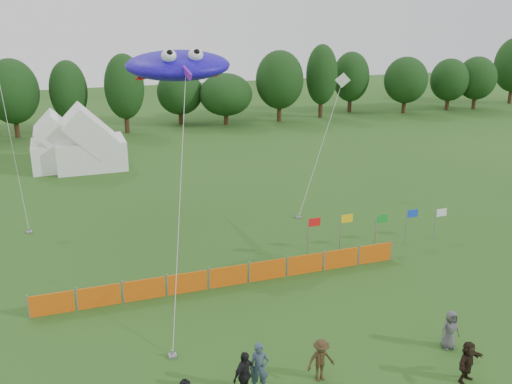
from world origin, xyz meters
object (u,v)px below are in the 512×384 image
object	(u,v)px
tent_right	(90,144)
spectator_c	(321,360)
barrier_fence	(228,276)
spectator_e	(450,330)
spectator_d	(244,375)
tent_left	(58,146)
stingray_kite	(177,65)
spectator_a	(259,368)
spectator_f	(467,362)

from	to	relation	value
tent_right	spectator_c	size ratio (longest dim) A/B	3.41
barrier_fence	spectator_e	distance (m)	10.30
spectator_d	tent_left	bearing A→B (deg)	68.56
tent_left	spectator_c	distance (m)	33.39
stingray_kite	spectator_a	bearing A→B (deg)	-93.26
spectator_a	spectator_f	size ratio (longest dim) A/B	1.18
tent_right	barrier_fence	size ratio (longest dim) A/B	0.31
spectator_d	stingray_kite	world-z (taller)	stingray_kite
barrier_fence	spectator_a	world-z (taller)	spectator_a
tent_right	spectator_d	bearing A→B (deg)	-84.87
barrier_fence	spectator_f	world-z (taller)	spectator_f
tent_right	spectator_a	distance (m)	31.71
tent_left	spectator_c	bearing A→B (deg)	-75.76
spectator_a	stingray_kite	world-z (taller)	stingray_kite
spectator_e	stingray_kite	xyz separation A→B (m)	(-6.98, 16.33, 8.82)
spectator_c	spectator_a	bearing A→B (deg)	174.95
spectator_d	stingray_kite	bearing A→B (deg)	53.94
spectator_d	spectator_e	bearing A→B (deg)	-29.60
tent_left	spectator_e	xyz separation A→B (m)	(13.84, -32.19, -1.07)
spectator_d	tent_right	bearing A→B (deg)	64.34
tent_right	spectator_e	size ratio (longest dim) A/B	3.45
spectator_a	stingray_kite	xyz separation A→B (m)	(0.93, 16.36, 8.68)
tent_left	spectator_a	bearing A→B (deg)	-79.59
spectator_c	stingray_kite	size ratio (longest dim) A/B	0.08
spectator_c	spectator_e	xyz separation A→B (m)	(5.63, 0.15, -0.01)
barrier_fence	tent_right	bearing A→B (deg)	101.17
spectator_f	barrier_fence	bearing A→B (deg)	98.45
tent_left	spectator_c	xyz separation A→B (m)	(8.21, -32.35, -1.06)
tent_right	spectator_d	world-z (taller)	tent_right
tent_right	stingray_kite	bearing A→B (deg)	-73.93
tent_left	spectator_f	world-z (taller)	tent_left
spectator_e	spectator_f	xyz separation A→B (m)	(-0.74, -1.95, -0.00)
tent_left	stingray_kite	world-z (taller)	stingray_kite
barrier_fence	spectator_e	world-z (taller)	spectator_e
spectator_c	spectator_f	xyz separation A→B (m)	(4.88, -1.80, -0.01)
tent_right	barrier_fence	distance (m)	24.14
barrier_fence	spectator_a	bearing A→B (deg)	-98.93
barrier_fence	spectator_d	xyz separation A→B (m)	(-1.83, -8.02, 0.39)
spectator_e	spectator_c	bearing A→B (deg)	-175.30
spectator_a	stingray_kite	size ratio (longest dim) A/B	0.09
barrier_fence	spectator_a	distance (m)	7.98
tent_right	spectator_f	bearing A→B (deg)	-72.40
spectator_f	spectator_c	bearing A→B (deg)	137.04
spectator_c	spectator_e	size ratio (longest dim) A/B	1.01
tent_right	spectator_a	xyz separation A→B (m)	(3.43, -31.51, -1.03)
tent_right	spectator_f	size ratio (longest dim) A/B	3.47
tent_left	stingray_kite	size ratio (longest dim) A/B	0.20
stingray_kite	spectator_e	bearing A→B (deg)	-66.85
barrier_fence	stingray_kite	distance (m)	12.47
tent_right	spectator_e	distance (m)	33.48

